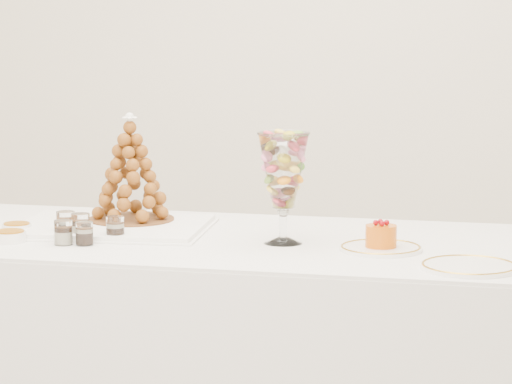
# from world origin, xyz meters

# --- Properties ---
(buffet_table) EXTENTS (2.16, 0.90, 0.81)m
(buffet_table) POSITION_xyz_m (-0.02, 0.24, 0.41)
(buffet_table) COLOR white
(buffet_table) RESTS_ON ground
(lace_tray) EXTENTS (0.61, 0.48, 0.02)m
(lace_tray) POSITION_xyz_m (-0.36, 0.28, 0.82)
(lace_tray) COLOR white
(lace_tray) RESTS_ON buffet_table
(macaron_vase) EXTENTS (0.15, 0.15, 0.32)m
(macaron_vase) POSITION_xyz_m (0.20, 0.20, 1.02)
(macaron_vase) COLOR white
(macaron_vase) RESTS_ON buffet_table
(cake_plate) EXTENTS (0.23, 0.23, 0.01)m
(cake_plate) POSITION_xyz_m (0.49, 0.17, 0.82)
(cake_plate) COLOR white
(cake_plate) RESTS_ON buffet_table
(spare_plate) EXTENTS (0.25, 0.25, 0.01)m
(spare_plate) POSITION_xyz_m (0.75, -0.02, 0.82)
(spare_plate) COLOR white
(spare_plate) RESTS_ON buffet_table
(verrine_a) EXTENTS (0.07, 0.07, 0.07)m
(verrine_a) POSITION_xyz_m (-0.45, 0.15, 0.85)
(verrine_a) COLOR white
(verrine_a) RESTS_ON buffet_table
(verrine_b) EXTENTS (0.06, 0.06, 0.07)m
(verrine_b) POSITION_xyz_m (-0.40, 0.12, 0.85)
(verrine_b) COLOR white
(verrine_b) RESTS_ON buffet_table
(verrine_c) EXTENTS (0.06, 0.06, 0.07)m
(verrine_c) POSITION_xyz_m (-0.29, 0.12, 0.85)
(verrine_c) COLOR white
(verrine_c) RESTS_ON buffet_table
(verrine_d) EXTENTS (0.05, 0.05, 0.07)m
(verrine_d) POSITION_xyz_m (-0.41, 0.02, 0.85)
(verrine_d) COLOR white
(verrine_d) RESTS_ON buffet_table
(verrine_e) EXTENTS (0.05, 0.05, 0.07)m
(verrine_e) POSITION_xyz_m (-0.35, 0.03, 0.85)
(verrine_e) COLOR white
(verrine_e) RESTS_ON buffet_table
(ramekin_back) EXTENTS (0.09, 0.09, 0.03)m
(ramekin_back) POSITION_xyz_m (-0.62, 0.16, 0.83)
(ramekin_back) COLOR white
(ramekin_back) RESTS_ON buffet_table
(ramekin_front) EXTENTS (0.10, 0.10, 0.03)m
(ramekin_front) POSITION_xyz_m (-0.58, 0.02, 0.83)
(ramekin_front) COLOR white
(ramekin_front) RESTS_ON buffet_table
(croquembouche) EXTENTS (0.27, 0.27, 0.33)m
(croquembouche) POSITION_xyz_m (-0.32, 0.36, 1.00)
(croquembouche) COLOR brown
(croquembouche) RESTS_ON lace_tray
(mousse_cake) EXTENTS (0.09, 0.09, 0.08)m
(mousse_cake) POSITION_xyz_m (0.49, 0.16, 0.86)
(mousse_cake) COLOR #D15B09
(mousse_cake) RESTS_ON cake_plate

